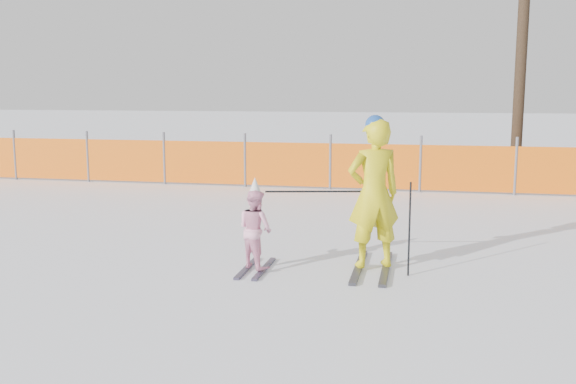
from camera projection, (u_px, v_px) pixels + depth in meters
The scene contains 6 objects.
ground at pixel (279, 283), 7.50m from camera, with size 120.00×120.00×0.00m, color white.
adult at pixel (374, 193), 7.93m from camera, with size 0.80×1.54×1.93m.
child at pixel (255, 228), 7.98m from camera, with size 0.61×1.00×1.17m.
ski_poles at pixel (360, 210), 7.81m from camera, with size 1.78×0.29×1.15m.
safety_fence at pixel (231, 163), 14.98m from camera, with size 15.48×0.06×1.25m.
tree_trunks at pixel (559, 47), 15.06m from camera, with size 2.43×1.12×6.60m.
Camera 1 is at (1.58, -7.07, 2.23)m, focal length 40.00 mm.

